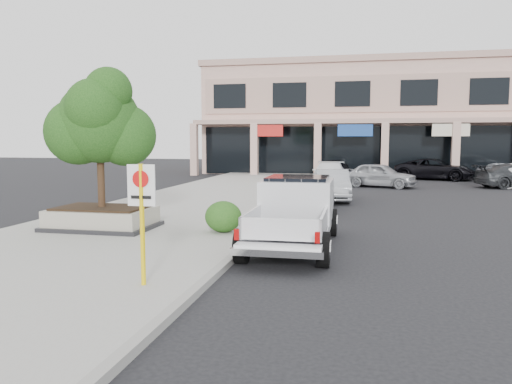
% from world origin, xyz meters
% --- Properties ---
extents(ground, '(120.00, 120.00, 0.00)m').
position_xyz_m(ground, '(0.00, 0.00, 0.00)').
color(ground, black).
rests_on(ground, ground).
extents(sidewalk, '(8.00, 52.00, 0.15)m').
position_xyz_m(sidewalk, '(-5.50, 6.00, 0.07)').
color(sidewalk, gray).
rests_on(sidewalk, ground).
extents(curb, '(0.20, 52.00, 0.15)m').
position_xyz_m(curb, '(-1.55, 6.00, 0.07)').
color(curb, gray).
rests_on(curb, ground).
extents(strip_mall, '(40.55, 12.43, 9.50)m').
position_xyz_m(strip_mall, '(8.00, 33.93, 4.75)').
color(strip_mall, tan).
rests_on(strip_mall, ground).
extents(planter, '(3.20, 2.20, 0.68)m').
position_xyz_m(planter, '(-6.45, 2.41, 0.48)').
color(planter, black).
rests_on(planter, sidewalk).
extents(planter_tree, '(2.90, 2.55, 4.00)m').
position_xyz_m(planter_tree, '(-6.31, 2.56, 3.41)').
color(planter_tree, '#302212').
rests_on(planter_tree, planter).
extents(no_parking_sign, '(0.55, 0.09, 2.30)m').
position_xyz_m(no_parking_sign, '(-2.57, -3.00, 1.63)').
color(no_parking_sign, yellow).
rests_on(no_parking_sign, sidewalk).
extents(hedge, '(1.10, 0.99, 0.93)m').
position_xyz_m(hedge, '(-2.57, 2.55, 0.62)').
color(hedge, '#1D4E16').
rests_on(hedge, sidewalk).
extents(pickup_truck, '(2.26, 5.92, 1.86)m').
position_xyz_m(pickup_truck, '(-0.35, 1.55, 0.93)').
color(pickup_truck, silver).
rests_on(pickup_truck, ground).
extents(curb_car_a, '(1.75, 4.13, 1.39)m').
position_xyz_m(curb_car_a, '(-0.57, 8.59, 0.70)').
color(curb_car_a, '#323438').
rests_on(curb_car_a, ground).
extents(curb_car_b, '(2.05, 4.57, 1.46)m').
position_xyz_m(curb_car_b, '(0.02, 12.48, 0.73)').
color(curb_car_b, '#A3A6AB').
rests_on(curb_car_b, ground).
extents(curb_car_c, '(2.23, 5.19, 1.49)m').
position_xyz_m(curb_car_c, '(-0.61, 20.09, 0.74)').
color(curb_car_c, white).
rests_on(curb_car_c, ground).
extents(curb_car_d, '(2.53, 5.10, 1.39)m').
position_xyz_m(curb_car_d, '(-0.69, 25.32, 0.70)').
color(curb_car_d, black).
rests_on(curb_car_d, ground).
extents(lot_car_a, '(4.74, 3.09, 1.50)m').
position_xyz_m(lot_car_a, '(2.44, 19.70, 0.75)').
color(lot_car_a, '#A3A5AB').
rests_on(lot_car_a, ground).
extents(lot_car_d, '(6.04, 4.08, 1.54)m').
position_xyz_m(lot_car_d, '(6.55, 26.45, 0.77)').
color(lot_car_d, black).
rests_on(lot_car_d, ground).
extents(lot_car_e, '(4.19, 2.70, 1.33)m').
position_xyz_m(lot_car_e, '(11.30, 26.63, 0.66)').
color(lot_car_e, '#ACAEB5').
rests_on(lot_car_e, ground).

